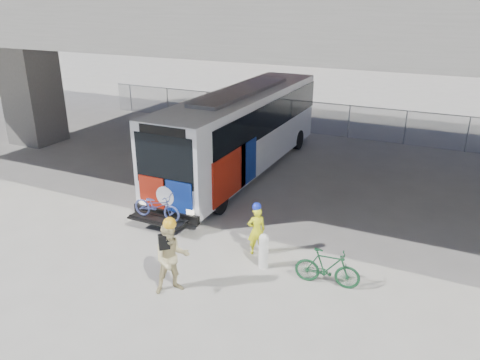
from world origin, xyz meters
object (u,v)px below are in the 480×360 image
Objects in this scene: cyclist_tan at (172,257)px; bike_parked at (327,268)px; cyclist_hivis at (256,229)px; bollard at (264,250)px; bus at (243,125)px.

bike_parked is (3.61, 2.05, -0.49)m from cyclist_tan.
bike_parked is at bearing 123.84° from cyclist_hivis.
bike_parked is (1.90, -0.08, -0.05)m from bollard.
bike_parked is (5.94, -7.17, -1.57)m from bus.
cyclist_hivis is at bearing 22.81° from cyclist_tan.
bollard reaches higher than bike_parked.
bus is 11.87× the size of bollard.
cyclist_hivis reaches higher than bike_parked.
bollard is 0.64× the size of cyclist_hivis.
bike_parked is at bearing -50.33° from bus.
cyclist_tan is 4.18m from bike_parked.
bollard is at bearing 89.04° from cyclist_hivis.
cyclist_tan is (-1.71, -2.12, 0.44)m from bollard.
bus is at bearing 33.68° from bike_parked.
bus is at bearing 119.70° from bollard.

